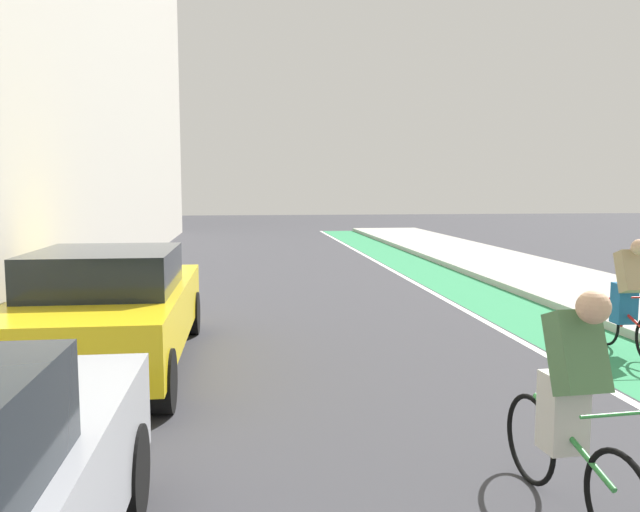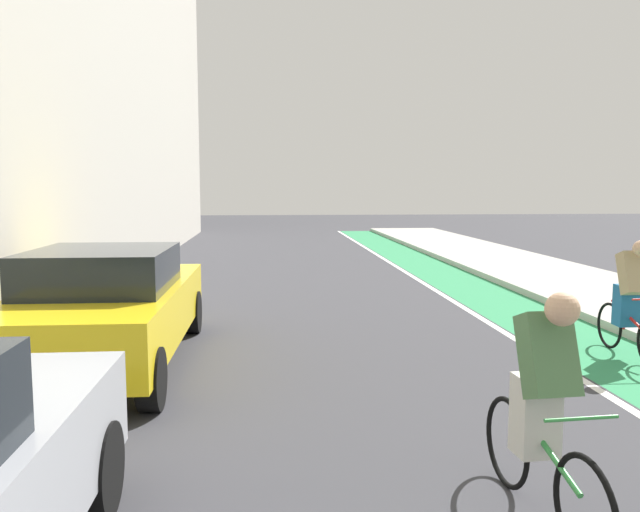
{
  "view_description": "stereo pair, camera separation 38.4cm",
  "coord_description": "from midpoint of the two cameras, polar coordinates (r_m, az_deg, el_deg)",
  "views": [
    {
      "loc": [
        -1.56,
        1.14,
        2.29
      ],
      "look_at": [
        -0.36,
        10.76,
        1.23
      ],
      "focal_mm": 35.42,
      "sensor_mm": 36.0,
      "label": 1
    },
    {
      "loc": [
        -1.18,
        1.1,
        2.29
      ],
      "look_at": [
        -0.36,
        10.76,
        1.23
      ],
      "focal_mm": 35.42,
      "sensor_mm": 36.0,
      "label": 2
    }
  ],
  "objects": [
    {
      "name": "ground_plane",
      "position": [
        13.1,
        -1.0,
        -3.83
      ],
      "size": [
        78.96,
        78.96,
        0.0
      ],
      "primitive_type": "plane",
      "color": "#38383D"
    },
    {
      "name": "bike_lane_paint",
      "position": [
        15.76,
        10.83,
        -2.22
      ],
      "size": [
        1.6,
        35.89,
        0.0
      ],
      "primitive_type": "cube",
      "color": "#2D8451",
      "rests_on": "ground"
    },
    {
      "name": "lane_divider_stripe",
      "position": [
        15.51,
        7.66,
        -2.3
      ],
      "size": [
        0.12,
        35.89,
        0.0
      ],
      "primitive_type": "cube",
      "color": "white",
      "rests_on": "ground"
    },
    {
      "name": "sidewalk_right",
      "position": [
        16.68,
        18.97,
        -1.75
      ],
      "size": [
        3.36,
        35.89,
        0.14
      ],
      "primitive_type": "cube",
      "color": "#A8A59E",
      "rests_on": "ground"
    },
    {
      "name": "parked_sedan_yellow_cab",
      "position": [
        8.43,
        -19.67,
        -4.39
      ],
      "size": [
        1.94,
        4.61,
        1.53
      ],
      "color": "yellow",
      "rests_on": "ground"
    },
    {
      "name": "cyclist_lead",
      "position": [
        4.7,
        19.57,
        -12.44
      ],
      "size": [
        0.48,
        1.74,
        1.63
      ],
      "color": "black",
      "rests_on": "ground"
    },
    {
      "name": "cyclist_mid",
      "position": [
        9.5,
        25.08,
        -3.33
      ],
      "size": [
        0.48,
        1.7,
        1.61
      ],
      "color": "black",
      "rests_on": "ground"
    }
  ]
}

